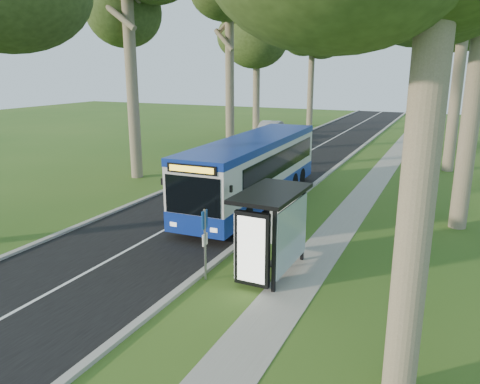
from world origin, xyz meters
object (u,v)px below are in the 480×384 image
(bus_stop_sign, at_px, (205,236))
(car_white, at_px, (264,137))
(litter_bin, at_px, (292,214))
(car_silver, at_px, (270,131))
(bus, at_px, (253,170))
(bus_shelter, at_px, (270,220))

(bus_stop_sign, distance_m, car_white, 26.25)
(bus_stop_sign, distance_m, litter_bin, 6.28)
(bus_stop_sign, xyz_separation_m, car_silver, (-9.06, 28.89, -0.63))
(bus, xyz_separation_m, bus_shelter, (3.80, -7.55, 0.26))
(bus, relative_size, litter_bin, 12.18)
(bus, distance_m, litter_bin, 3.88)
(bus_shelter, relative_size, car_white, 0.68)
(bus_shelter, bearing_deg, bus_stop_sign, -149.58)
(litter_bin, height_order, car_silver, car_silver)
(bus_shelter, distance_m, car_white, 25.94)
(bus, relative_size, car_white, 2.60)
(car_white, distance_m, car_silver, 4.04)
(litter_bin, bearing_deg, car_silver, 113.44)
(bus, bearing_deg, bus_shelter, -64.72)
(bus_shelter, height_order, litter_bin, bus_shelter)
(car_white, xyz_separation_m, car_silver, (-0.98, 3.92, 0.03))
(bus, height_order, bus_shelter, bus)
(bus, height_order, litter_bin, bus)
(bus, xyz_separation_m, litter_bin, (2.82, -2.39, -1.17))
(car_silver, bearing_deg, litter_bin, -71.46)
(bus_stop_sign, xyz_separation_m, litter_bin, (0.79, 6.16, -0.95))
(bus, relative_size, car_silver, 2.42)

